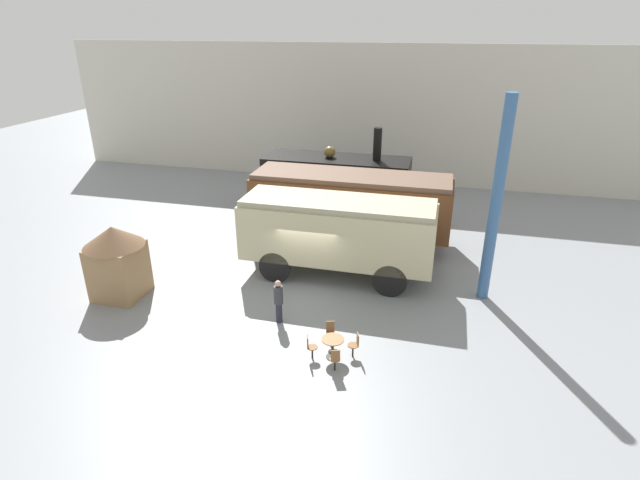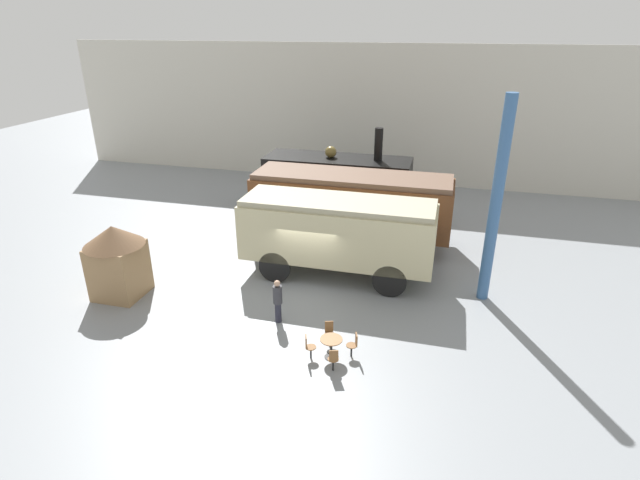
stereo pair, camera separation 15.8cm
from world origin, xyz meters
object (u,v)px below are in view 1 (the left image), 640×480
passenger_coach_vintage (338,230)px  cafe_chair_0 (335,358)px  steam_locomotive (337,180)px  cafe_table_near (333,344)px  passenger_coach_wooden (351,201)px  ticket_kiosk (116,258)px  visitor_person (279,300)px

passenger_coach_vintage → cafe_chair_0: bearing=-78.1°
steam_locomotive → cafe_table_near: steam_locomotive is taller
steam_locomotive → passenger_coach_wooden: 4.05m
passenger_coach_wooden → cafe_table_near: passenger_coach_wooden is taller
passenger_coach_wooden → cafe_table_near: size_ratio=12.92×
passenger_coach_vintage → cafe_table_near: bearing=-79.0°
steam_locomotive → cafe_chair_0: 14.27m
cafe_chair_0 → passenger_coach_wooden: bearing=-10.3°
cafe_table_near → cafe_chair_0: (0.24, -0.70, -0.03)m
cafe_table_near → ticket_kiosk: size_ratio=0.25×
visitor_person → ticket_kiosk: 6.84m
steam_locomotive → visitor_person: size_ratio=4.71×
steam_locomotive → passenger_coach_wooden: bearing=-67.6°
cafe_table_near → ticket_kiosk: (-9.19, 1.89, 1.13)m
passenger_coach_wooden → visitor_person: 7.98m
cafe_table_near → cafe_chair_0: size_ratio=0.85×
visitor_person → passenger_coach_vintage: bearing=72.8°
passenger_coach_vintage → cafe_chair_0: size_ratio=9.30×
passenger_coach_wooden → ticket_kiosk: size_ratio=3.20×
cafe_chair_0 → visitor_person: (-2.64, 2.31, 0.42)m
passenger_coach_wooden → passenger_coach_vintage: (0.16, -3.67, -0.02)m
cafe_chair_0 → visitor_person: 3.53m
visitor_person → ticket_kiosk: bearing=177.6°
cafe_chair_0 → ticket_kiosk: ticket_kiosk is taller
passenger_coach_wooden → cafe_chair_0: size_ratio=11.03×
visitor_person → ticket_kiosk: ticket_kiosk is taller
cafe_chair_0 → visitor_person: visitor_person is taller
steam_locomotive → visitor_person: bearing=-87.9°
cafe_chair_0 → passenger_coach_vintage: bearing=-6.9°
passenger_coach_wooden → cafe_table_near: bearing=-82.3°
passenger_coach_wooden → visitor_person: size_ratio=5.60×
cafe_chair_0 → ticket_kiosk: 9.85m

